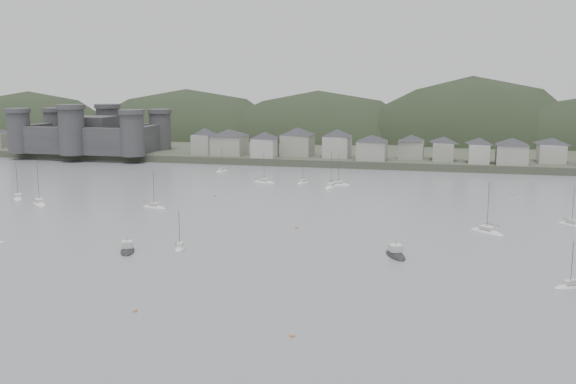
# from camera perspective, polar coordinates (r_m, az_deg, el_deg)

# --- Properties ---
(ground) EXTENTS (900.00, 900.00, 0.00)m
(ground) POSITION_cam_1_polar(r_m,az_deg,el_deg) (113.98, -9.34, -9.13)
(ground) COLOR slate
(ground) RESTS_ON ground
(far_shore_land) EXTENTS (900.00, 250.00, 3.00)m
(far_shore_land) POSITION_cam_1_polar(r_m,az_deg,el_deg) (397.74, 7.77, 4.51)
(far_shore_land) COLOR #383D2D
(far_shore_land) RESTS_ON ground
(forested_ridge) EXTENTS (851.55, 103.94, 102.57)m
(forested_ridge) POSITION_cam_1_polar(r_m,az_deg,el_deg) (373.30, 8.02, 2.20)
(forested_ridge) COLOR black
(forested_ridge) RESTS_ON ground
(castle) EXTENTS (66.00, 43.00, 20.00)m
(castle) POSITION_cam_1_polar(r_m,az_deg,el_deg) (324.10, -16.34, 4.74)
(castle) COLOR #37373A
(castle) RESTS_ON far_shore_land
(waterfront_town) EXTENTS (451.48, 28.46, 12.92)m
(waterfront_town) POSITION_cam_1_polar(r_m,az_deg,el_deg) (283.59, 15.46, 3.67)
(waterfront_town) COLOR #99988C
(waterfront_town) RESTS_ON far_shore_land
(moored_fleet) EXTENTS (236.82, 175.90, 13.65)m
(moored_fleet) POSITION_cam_1_polar(r_m,az_deg,el_deg) (186.18, -2.87, -1.60)
(moored_fleet) COLOR silver
(moored_fleet) RESTS_ON ground
(motor_launch_near) EXTENTS (6.36, 9.39, 4.10)m
(motor_launch_near) POSITION_cam_1_polar(r_m,az_deg,el_deg) (141.76, 9.09, -5.26)
(motor_launch_near) COLOR black
(motor_launch_near) RESTS_ON ground
(motor_launch_far) EXTENTS (5.91, 8.59, 3.93)m
(motor_launch_far) POSITION_cam_1_polar(r_m,az_deg,el_deg) (147.41, -13.43, -4.82)
(motor_launch_far) COLOR black
(motor_launch_far) RESTS_ON ground
(mooring_buoys) EXTENTS (165.86, 132.55, 0.70)m
(mooring_buoys) POSITION_cam_1_polar(r_m,az_deg,el_deg) (163.24, -1.37, -3.21)
(mooring_buoys) COLOR #CD7A44
(mooring_buoys) RESTS_ON ground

